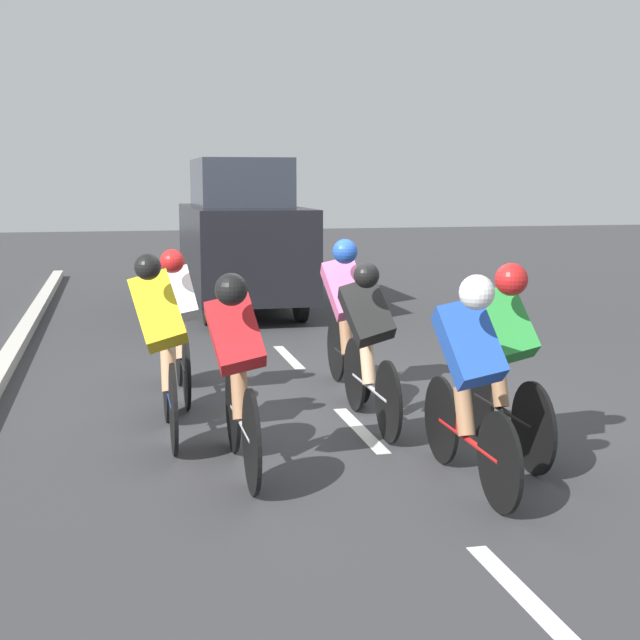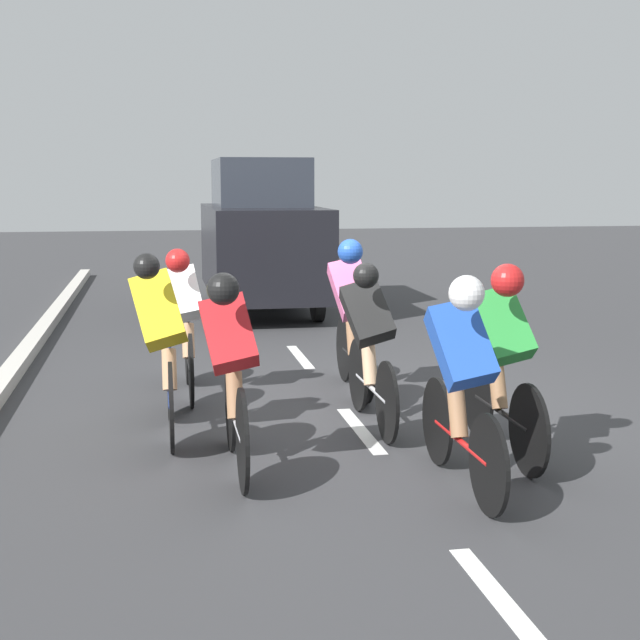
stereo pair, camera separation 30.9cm
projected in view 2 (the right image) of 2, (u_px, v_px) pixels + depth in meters
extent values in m
plane|color=#38383A|center=(344.00, 410.00, 8.14)|extent=(60.00, 60.00, 0.00)
cube|color=white|center=(506.00, 606.00, 4.40)|extent=(0.12, 1.40, 0.01)
cube|color=white|center=(360.00, 430.00, 7.50)|extent=(0.12, 1.40, 0.01)
cube|color=white|center=(300.00, 356.00, 10.61)|extent=(0.12, 1.40, 0.01)
cylinder|color=black|center=(187.00, 351.00, 9.17)|extent=(0.03, 0.69, 0.69)
cylinder|color=black|center=(191.00, 371.00, 8.20)|extent=(0.03, 0.69, 0.69)
cylinder|color=black|center=(189.00, 360.00, 8.68)|extent=(0.04, 1.00, 0.04)
cylinder|color=black|center=(188.00, 336.00, 8.82)|extent=(0.04, 0.04, 0.42)
cylinder|color=#1999D8|center=(189.00, 349.00, 8.72)|extent=(0.07, 0.07, 0.16)
cylinder|color=tan|center=(188.00, 341.00, 8.73)|extent=(0.12, 0.23, 0.36)
cube|color=white|center=(183.00, 294.00, 8.48)|extent=(0.41, 0.45, 0.57)
sphere|color=red|center=(178.00, 261.00, 8.20)|extent=(0.22, 0.22, 0.22)
cylinder|color=black|center=(230.00, 405.00, 6.90)|extent=(0.03, 0.72, 0.72)
cylinder|color=black|center=(242.00, 441.00, 5.96)|extent=(0.03, 0.72, 0.72)
cylinder|color=#B7B7BC|center=(236.00, 422.00, 6.43)|extent=(0.04, 0.97, 0.04)
cylinder|color=#B7B7BC|center=(233.00, 388.00, 6.56)|extent=(0.04, 0.04, 0.42)
cylinder|color=green|center=(235.00, 407.00, 6.46)|extent=(0.07, 0.07, 0.16)
cylinder|color=#9E704C|center=(235.00, 395.00, 6.47)|extent=(0.12, 0.23, 0.36)
cube|color=red|center=(229.00, 334.00, 6.22)|extent=(0.42, 0.45, 0.58)
sphere|color=black|center=(223.00, 289.00, 5.94)|extent=(0.22, 0.22, 0.22)
cylinder|color=black|center=(358.00, 375.00, 8.10)|extent=(0.03, 0.66, 0.66)
cylinder|color=black|center=(387.00, 402.00, 7.09)|extent=(0.03, 0.66, 0.66)
cylinder|color=#B7B7BC|center=(371.00, 388.00, 7.60)|extent=(0.04, 1.04, 0.04)
cylinder|color=#B7B7BC|center=(367.00, 359.00, 7.74)|extent=(0.04, 0.04, 0.42)
cylinder|color=white|center=(370.00, 375.00, 7.63)|extent=(0.07, 0.07, 0.16)
cylinder|color=#DBAD84|center=(369.00, 365.00, 7.64)|extent=(0.12, 0.23, 0.36)
cube|color=black|center=(367.00, 313.00, 7.38)|extent=(0.45, 0.45, 0.59)
sphere|color=black|center=(366.00, 276.00, 7.11)|extent=(0.21, 0.21, 0.21)
cylinder|color=black|center=(344.00, 348.00, 9.31)|extent=(0.03, 0.69, 0.69)
cylinder|color=black|center=(365.00, 367.00, 8.37)|extent=(0.03, 0.69, 0.69)
cylinder|color=black|center=(354.00, 357.00, 8.84)|extent=(0.04, 0.96, 0.04)
cylinder|color=black|center=(351.00, 334.00, 8.97)|extent=(0.04, 0.04, 0.42)
cylinder|color=green|center=(353.00, 346.00, 8.88)|extent=(0.07, 0.07, 0.16)
cylinder|color=#9E704C|center=(353.00, 338.00, 8.88)|extent=(0.12, 0.23, 0.36)
cube|color=pink|center=(351.00, 289.00, 8.63)|extent=(0.43, 0.49, 0.63)
sphere|color=blue|center=(350.00, 252.00, 8.34)|extent=(0.24, 0.24, 0.24)
cylinder|color=black|center=(477.00, 396.00, 7.29)|extent=(0.03, 0.67, 0.67)
cylinder|color=black|center=(529.00, 431.00, 6.28)|extent=(0.03, 0.67, 0.67)
cylinder|color=black|center=(501.00, 412.00, 6.79)|extent=(0.04, 1.04, 0.04)
cylinder|color=black|center=(493.00, 380.00, 6.93)|extent=(0.04, 0.04, 0.42)
cylinder|color=yellow|center=(499.00, 398.00, 6.82)|extent=(0.07, 0.07, 0.16)
cylinder|color=#9E704C|center=(498.00, 387.00, 6.83)|extent=(0.12, 0.23, 0.36)
cube|color=green|center=(502.00, 326.00, 6.57)|extent=(0.43, 0.47, 0.61)
sphere|color=red|center=(507.00, 280.00, 6.29)|extent=(0.24, 0.24, 0.24)
cylinder|color=black|center=(437.00, 421.00, 6.57)|extent=(0.03, 0.65, 0.65)
cylinder|color=black|center=(488.00, 465.00, 5.56)|extent=(0.03, 0.65, 0.65)
cylinder|color=red|center=(461.00, 441.00, 6.07)|extent=(0.04, 1.04, 0.04)
cylinder|color=red|center=(453.00, 405.00, 6.21)|extent=(0.04, 0.04, 0.42)
cylinder|color=yellow|center=(459.00, 425.00, 6.10)|extent=(0.07, 0.07, 0.16)
cylinder|color=#9E704C|center=(457.00, 413.00, 6.11)|extent=(0.12, 0.23, 0.36)
cube|color=blue|center=(461.00, 345.00, 5.85)|extent=(0.42, 0.48, 0.61)
sphere|color=white|center=(467.00, 293.00, 5.57)|extent=(0.23, 0.23, 0.23)
cylinder|color=black|center=(169.00, 380.00, 7.79)|extent=(0.03, 0.71, 0.71)
cylinder|color=black|center=(171.00, 408.00, 6.85)|extent=(0.03, 0.71, 0.71)
cylinder|color=navy|center=(170.00, 393.00, 7.32)|extent=(0.04, 0.98, 0.04)
cylinder|color=navy|center=(169.00, 364.00, 7.45)|extent=(0.04, 0.04, 0.42)
cylinder|color=yellow|center=(170.00, 380.00, 7.35)|extent=(0.07, 0.07, 0.16)
cylinder|color=tan|center=(169.00, 370.00, 7.36)|extent=(0.12, 0.23, 0.36)
cube|color=yellow|center=(158.00, 310.00, 7.10)|extent=(0.47, 0.50, 0.66)
sphere|color=black|center=(147.00, 266.00, 6.81)|extent=(0.20, 0.20, 0.20)
cylinder|color=black|center=(318.00, 300.00, 13.20)|extent=(0.14, 0.64, 0.64)
cylinder|color=black|center=(226.00, 303.00, 12.95)|extent=(0.14, 0.64, 0.64)
cylinder|color=black|center=(293.00, 282.00, 15.59)|extent=(0.14, 0.64, 0.64)
cylinder|color=black|center=(215.00, 283.00, 15.34)|extent=(0.14, 0.64, 0.64)
cube|color=black|center=(262.00, 249.00, 14.17)|extent=(1.70, 3.97, 1.35)
cube|color=#2D333D|center=(260.00, 183.00, 14.19)|extent=(1.39, 2.18, 0.74)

